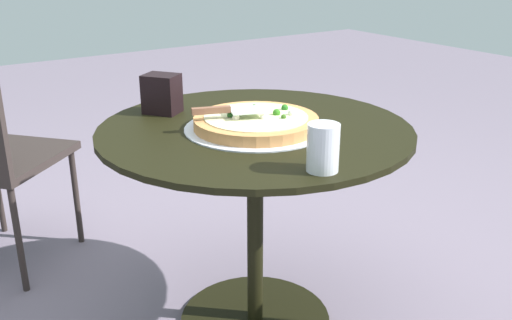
% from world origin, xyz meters
% --- Properties ---
extents(patio_table, '(0.92, 0.92, 0.68)m').
position_xyz_m(patio_table, '(0.00, 0.00, 0.51)').
color(patio_table, black).
rests_on(patio_table, ground).
extents(pizza_on_tray, '(0.42, 0.42, 0.06)m').
position_xyz_m(pizza_on_tray, '(0.01, 0.02, 0.70)').
color(pizza_on_tray, silver).
rests_on(pizza_on_tray, patio_table).
extents(pizza_server, '(0.21, 0.12, 0.02)m').
position_xyz_m(pizza_server, '(0.09, -0.01, 0.74)').
color(pizza_server, silver).
rests_on(pizza_server, pizza_on_tray).
extents(drinking_cup, '(0.08, 0.08, 0.11)m').
position_xyz_m(drinking_cup, '(0.06, 0.38, 0.74)').
color(drinking_cup, silver).
rests_on(drinking_cup, patio_table).
extents(napkin_dispenser, '(0.13, 0.13, 0.12)m').
position_xyz_m(napkin_dispenser, '(0.16, -0.29, 0.74)').
color(napkin_dispenser, black).
rests_on(napkin_dispenser, patio_table).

